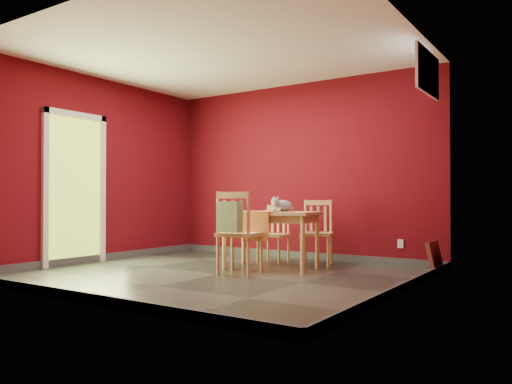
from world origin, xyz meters
The scene contains 13 objects.
ground centered at (0.00, 0.00, 0.00)m, with size 4.50×4.50×0.00m, color #2D342D.
room_shell centered at (0.00, 0.00, 0.05)m, with size 4.50×4.50×4.50m.
doorway centered at (-2.23, -0.40, 1.12)m, with size 0.06×1.01×2.13m.
window centered at (2.23, 1.00, 2.35)m, with size 0.05×0.90×0.50m.
outlet_plate centered at (1.60, 1.99, 0.30)m, with size 0.08×0.01×0.12m, color silver.
dining_table centered at (0.28, 0.76, 0.65)m, with size 1.29×0.88×0.75m.
table_runner centered at (0.28, 0.64, 0.69)m, with size 0.46×0.78×0.37m.
chair_far_left centered at (-0.04, 1.36, 0.42)m, with size 0.42×0.42×0.82m.
chair_far_right centered at (0.61, 1.42, 0.46)m, with size 0.53×0.53×0.90m.
chair_near centered at (0.19, 0.15, 0.51)m, with size 0.55×0.55×1.00m.
tote_bag centered at (0.22, -0.08, 0.70)m, with size 0.30×0.18×0.43m.
cat centered at (0.40, 0.86, 0.85)m, with size 0.22×0.42×0.21m, color slate, non-canonical shape.
picture_frame centered at (2.19, 1.45, 0.20)m, with size 0.14×0.40×0.40m.
Camera 1 is at (3.73, -4.78, 0.91)m, focal length 35.00 mm.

